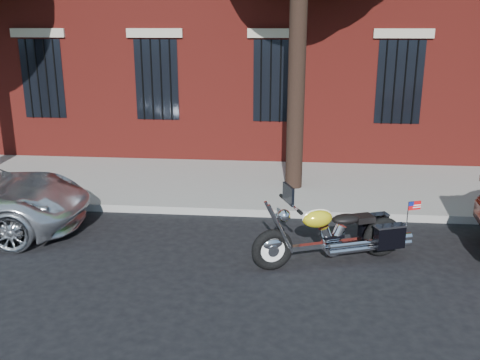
# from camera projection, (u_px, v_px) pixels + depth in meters

# --- Properties ---
(ground) EXTENTS (120.00, 120.00, 0.00)m
(ground) POSITION_uv_depth(u_px,v_px,m) (263.00, 244.00, 9.00)
(ground) COLOR black
(ground) RESTS_ON ground
(curb) EXTENTS (40.00, 0.16, 0.15)m
(curb) POSITION_uv_depth(u_px,v_px,m) (267.00, 212.00, 10.30)
(curb) COLOR gray
(curb) RESTS_ON ground
(sidewalk) EXTENTS (40.00, 3.60, 0.15)m
(sidewalk) POSITION_uv_depth(u_px,v_px,m) (271.00, 184.00, 12.09)
(sidewalk) COLOR gray
(sidewalk) RESTS_ON ground
(motorcycle) EXTENTS (2.56, 1.31, 1.31)m
(motorcycle) POSITION_uv_depth(u_px,v_px,m) (337.00, 235.00, 8.21)
(motorcycle) COLOR black
(motorcycle) RESTS_ON ground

